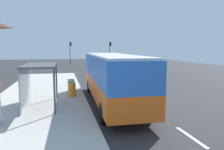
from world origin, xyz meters
TOP-DOWN VIEW (x-y plane):
  - ground_plane at (0.00, 14.00)m, footprint 56.00×92.00m
  - sidewalk_platform at (-6.40, 2.00)m, footprint 6.20×30.00m
  - lane_stripe_seg_0 at (0.25, -6.00)m, footprint 0.16×2.20m
  - lane_stripe_seg_1 at (0.25, -1.00)m, footprint 0.16×2.20m
  - lane_stripe_seg_2 at (0.25, 4.00)m, footprint 0.16×2.20m
  - lane_stripe_seg_3 at (0.25, 9.00)m, footprint 0.16×2.20m
  - lane_stripe_seg_4 at (0.25, 14.00)m, footprint 0.16×2.20m
  - lane_stripe_seg_5 at (0.25, 19.00)m, footprint 0.16×2.20m
  - lane_stripe_seg_6 at (0.25, 24.00)m, footprint 0.16×2.20m
  - lane_stripe_seg_7 at (0.25, 29.00)m, footprint 0.16×2.20m
  - bus at (-1.71, 0.14)m, footprint 2.84×11.08m
  - white_van at (2.20, 18.23)m, footprint 2.16×5.26m
  - sedan_near at (2.30, 37.53)m, footprint 1.85×4.40m
  - sedan_far at (2.30, 31.10)m, footprint 1.97×4.46m
  - recycling_bin_orange at (-4.20, 1.94)m, footprint 0.52×0.52m
  - recycling_bin_blue at (-4.20, 2.64)m, footprint 0.52×0.52m
  - recycling_bin_yellow at (-4.20, 3.34)m, footprint 0.52×0.52m
  - recycling_bin_green at (-4.20, 4.04)m, footprint 0.52×0.52m
  - traffic_light_near_side at (5.50, 33.78)m, footprint 0.49×0.28m
  - traffic_light_far_side at (-3.10, 34.58)m, footprint 0.49×0.28m
  - bus_shelter at (-6.41, -0.25)m, footprint 1.80×4.00m

SIDE VIEW (x-z plane):
  - ground_plane at x=0.00m, z-range -0.04..0.00m
  - lane_stripe_seg_0 at x=0.25m, z-range 0.00..0.01m
  - lane_stripe_seg_1 at x=0.25m, z-range 0.00..0.01m
  - lane_stripe_seg_2 at x=0.25m, z-range 0.00..0.01m
  - lane_stripe_seg_3 at x=0.25m, z-range 0.00..0.01m
  - lane_stripe_seg_4 at x=0.25m, z-range 0.00..0.01m
  - lane_stripe_seg_5 at x=0.25m, z-range 0.00..0.01m
  - lane_stripe_seg_6 at x=0.25m, z-range 0.00..0.01m
  - lane_stripe_seg_7 at x=0.25m, z-range 0.00..0.01m
  - sidewalk_platform at x=-6.40m, z-range 0.00..0.18m
  - recycling_bin_orange at x=-4.20m, z-range 0.18..1.13m
  - recycling_bin_blue at x=-4.20m, z-range 0.18..1.13m
  - recycling_bin_yellow at x=-4.20m, z-range 0.18..1.13m
  - recycling_bin_green at x=-4.20m, z-range 0.18..1.13m
  - sedan_near at x=2.30m, z-range 0.03..1.55m
  - sedan_far at x=2.30m, z-range 0.03..1.55m
  - white_van at x=2.20m, z-range 0.19..2.49m
  - bus at x=-1.71m, z-range 0.24..3.45m
  - bus_shelter at x=-6.41m, z-range 0.85..3.35m
  - traffic_light_far_side at x=-3.10m, z-range 0.82..5.80m
  - traffic_light_near_side at x=5.50m, z-range 0.83..5.85m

